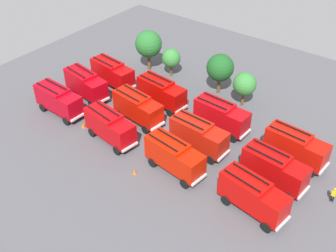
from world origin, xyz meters
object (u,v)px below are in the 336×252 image
Objects in this scene: fire_truck_4 at (86,84)px; fire_truck_7 at (274,168)px; traffic_cone_0 at (86,111)px; fire_truck_10 at (221,115)px; fire_truck_11 at (296,146)px; tree_1 at (171,58)px; firefighter_1 at (230,171)px; fire_truck_2 at (174,156)px; tree_0 at (149,44)px; fire_truck_0 at (59,100)px; fire_truck_6 at (199,135)px; traffic_cone_1 at (83,125)px; firefighter_0 at (333,194)px; traffic_cone_2 at (135,171)px; fire_truck_1 at (110,126)px; fire_truck_3 at (253,195)px; fire_truck_8 at (112,73)px; tree_3 at (245,84)px; firefighter_3 at (291,135)px; fire_truck_9 at (161,92)px; tree_2 at (220,68)px; firefighter_2 at (171,125)px; fire_truck_5 at (138,107)px.

fire_truck_4 and fire_truck_7 have the same top height.
fire_truck_10 is at bearing 26.37° from traffic_cone_0.
fire_truck_11 is 24.29m from tree_1.
fire_truck_11 is 8.23m from firefighter_1.
tree_0 is (-17.19, 16.56, 2.15)m from fire_truck_2.
fire_truck_0 is 19.51m from fire_truck_6.
fire_truck_7 is 25.84m from tree_1.
fire_truck_11 is 26.15m from traffic_cone_1.
traffic_cone_2 is at bearing 114.14° from firefighter_0.
fire_truck_0 is 28.89m from fire_truck_7.
traffic_cone_2 is at bearing -16.18° from fire_truck_1.
fire_truck_0 is 0.99× the size of fire_truck_11.
tree_0 is at bearing 156.33° from fire_truck_3.
fire_truck_0 and fire_truck_3 have the same top height.
firefighter_0 is 2.94× the size of traffic_cone_2.
fire_truck_2 is 9.64m from fire_truck_3.
tree_3 is at bearing 27.27° from fire_truck_8.
firefighter_3 is (2.53, 10.07, -0.00)m from firefighter_1.
fire_truck_11 is at bearing 28.77° from fire_truck_6.
traffic_cone_2 is (-8.80, -5.84, -0.63)m from firefighter_1.
fire_truck_3 and fire_truck_10 have the same top height.
fire_truck_7 is at bearing -28.11° from tree_1.
firefighter_1 reaches higher than traffic_cone_1.
fire_truck_8 is 1.01× the size of fire_truck_11.
fire_truck_3 is 1.01× the size of fire_truck_9.
fire_truck_7 is 19.46m from fire_truck_9.
fire_truck_2 is 4.46× the size of firefighter_3.
fire_truck_7 is at bearing 11.95° from fire_truck_0.
fire_truck_1 is at bearing -149.89° from fire_truck_6.
fire_truck_9 is at bearing 115.66° from traffic_cone_2.
fire_truck_6 is (19.05, -0.17, 0.00)m from fire_truck_4.
tree_2 is 19.44m from traffic_cone_0.
traffic_cone_1 is at bearing -170.65° from fire_truck_3.
fire_truck_7 reaches higher than firefighter_3.
fire_truck_2 is 1.02× the size of fire_truck_10.
tree_1 is at bearing 122.72° from fire_truck_9.
firefighter_1 is 0.96× the size of firefighter_2.
fire_truck_6 reaches higher than firefighter_2.
fire_truck_2 is 16.42m from tree_3.
fire_truck_4 is (-0.16, 5.05, 0.00)m from fire_truck_0.
fire_truck_4 is 1.52× the size of tree_3.
fire_truck_7 is 10.56× the size of traffic_cone_1.
firefighter_1 is at bearing -31.21° from tree_0.
fire_truck_2 is 13.84m from fire_truck_11.
firefighter_1 is (24.46, 2.90, -1.22)m from fire_truck_0.
fire_truck_5 is at bearing -127.99° from tree_3.
fire_truck_5 is at bearing -178.10° from firefighter_3.
fire_truck_6 is 12.11× the size of traffic_cone_2.
firefighter_0 reaches higher than firefighter_2.
fire_truck_2 is at bearing -6.29° from traffic_cone_0.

